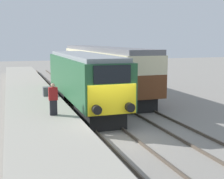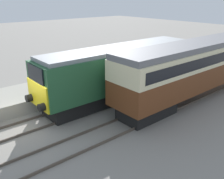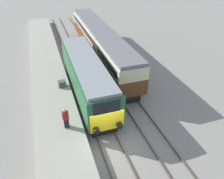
% 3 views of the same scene
% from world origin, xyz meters
% --- Properties ---
extents(ground_plane, '(120.00, 120.00, 0.00)m').
position_xyz_m(ground_plane, '(0.00, 0.00, 0.00)').
color(ground_plane, gray).
extents(platform_left, '(3.50, 50.00, 0.87)m').
position_xyz_m(platform_left, '(-3.30, 8.00, 0.44)').
color(platform_left, '#9E998C').
rests_on(platform_left, ground_plane).
extents(rails_near_track, '(1.51, 60.00, 0.14)m').
position_xyz_m(rails_near_track, '(0.00, 5.00, 0.07)').
color(rails_near_track, '#4C4238').
rests_on(rails_near_track, ground_plane).
extents(rails_far_track, '(1.50, 60.00, 0.14)m').
position_xyz_m(rails_far_track, '(3.40, 5.00, 0.07)').
color(rails_far_track, '#4C4238').
rests_on(rails_far_track, ground_plane).
extents(locomotive, '(2.70, 12.95, 3.73)m').
position_xyz_m(locomotive, '(0.00, 6.80, 2.07)').
color(locomotive, black).
rests_on(locomotive, ground_plane).
extents(passenger_carriage, '(2.75, 20.52, 4.04)m').
position_xyz_m(passenger_carriage, '(3.40, 14.04, 2.46)').
color(passenger_carriage, black).
rests_on(passenger_carriage, ground_plane).
extents(person_on_platform, '(0.44, 0.26, 1.63)m').
position_xyz_m(person_on_platform, '(-2.69, 1.89, 1.68)').
color(person_on_platform, black).
rests_on(person_on_platform, platform_left).
extents(luggage_crate, '(0.70, 0.56, 0.60)m').
position_xyz_m(luggage_crate, '(-2.24, 7.64, 1.17)').
color(luggage_crate, '#4C4C51').
rests_on(luggage_crate, platform_left).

